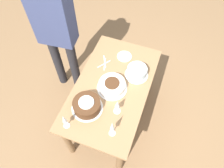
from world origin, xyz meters
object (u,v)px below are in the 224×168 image
at_px(cake_back_decorated, 137,72).
at_px(person_cutting, 55,25).
at_px(wine_glass_near, 112,127).
at_px(wine_glass_far, 117,105).
at_px(cake_front_chocolate, 87,105).
at_px(wine_glass_extra, 64,119).
at_px(cake_center_white, 112,86).

xyz_separation_m(cake_back_decorated, person_cutting, (-0.08, -0.93, 0.27)).
height_order(wine_glass_near, wine_glass_far, wine_glass_near).
bearing_deg(cake_front_chocolate, wine_glass_extra, -24.16).
height_order(cake_front_chocolate, wine_glass_near, wine_glass_near).
xyz_separation_m(cake_front_chocolate, cake_back_decorated, (-0.54, 0.33, -0.00)).
bearing_deg(cake_back_decorated, cake_front_chocolate, -31.43).
bearing_deg(wine_glass_near, wine_glass_extra, -79.60).
height_order(cake_center_white, wine_glass_near, wine_glass_near).
xyz_separation_m(wine_glass_near, wine_glass_extra, (0.08, -0.41, -0.02)).
bearing_deg(person_cutting, wine_glass_extra, -65.18).
height_order(cake_center_white, wine_glass_extra, wine_glass_extra).
xyz_separation_m(cake_center_white, wine_glass_extra, (0.52, -0.25, 0.09)).
bearing_deg(wine_glass_near, person_cutting, -130.14).
xyz_separation_m(cake_front_chocolate, person_cutting, (-0.62, -0.61, 0.27)).
xyz_separation_m(cake_back_decorated, wine_glass_extra, (0.77, -0.43, 0.09)).
height_order(cake_front_chocolate, cake_back_decorated, cake_front_chocolate).
bearing_deg(wine_glass_far, person_cutting, -122.00).
relative_size(cake_center_white, wine_glass_far, 1.59).
height_order(cake_front_chocolate, person_cutting, person_cutting).
xyz_separation_m(cake_front_chocolate, wine_glass_far, (-0.07, 0.28, 0.08)).
bearing_deg(cake_back_decorated, wine_glass_far, -6.11).
bearing_deg(wine_glass_near, cake_center_white, -159.60).
relative_size(wine_glass_near, wine_glass_extra, 1.13).
relative_size(wine_glass_near, wine_glass_far, 1.22).
bearing_deg(wine_glass_near, cake_back_decorated, 178.50).
bearing_deg(person_cutting, cake_front_chocolate, -51.41).
xyz_separation_m(wine_glass_far, wine_glass_extra, (0.30, -0.38, 0.01)).
relative_size(cake_center_white, cake_back_decorated, 1.25).
bearing_deg(person_cutting, wine_glass_far, -37.84).
relative_size(cake_front_chocolate, wine_glass_far, 1.56).
height_order(cake_back_decorated, person_cutting, person_cutting).
bearing_deg(person_cutting, cake_back_decorated, -10.83).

